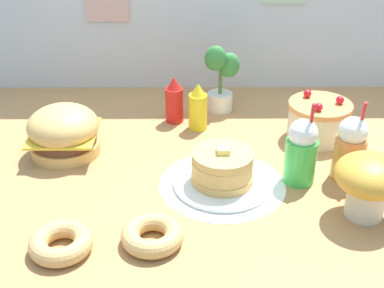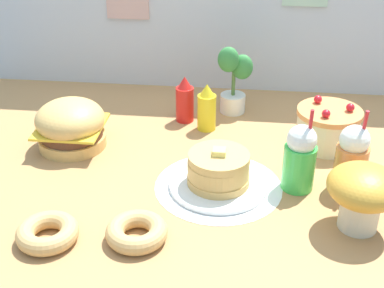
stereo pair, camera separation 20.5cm
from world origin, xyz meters
name	(u,v)px [view 2 (the right image)]	position (x,y,z in m)	size (l,w,h in m)	color
ground_plane	(201,181)	(0.00, 0.00, -0.01)	(2.44, 1.80, 0.02)	#B27F4C
back_wall	(219,6)	(0.00, 0.89, 0.43)	(2.44, 0.04, 0.86)	silver
doily_mat	(218,186)	(0.07, -0.05, 0.00)	(0.48, 0.48, 0.00)	white
burger	(71,125)	(-0.56, 0.20, 0.10)	(0.29, 0.29, 0.21)	#DBA859
pancake_stack	(218,173)	(0.07, -0.05, 0.06)	(0.37, 0.37, 0.16)	white
layer_cake	(328,127)	(0.51, 0.33, 0.08)	(0.27, 0.27, 0.20)	beige
ketchup_bottle	(185,100)	(-0.12, 0.49, 0.10)	(0.08, 0.08, 0.22)	red
mustard_bottle	(207,108)	(-0.01, 0.41, 0.10)	(0.08, 0.08, 0.22)	yellow
cream_soda_cup	(300,158)	(0.36, -0.02, 0.13)	(0.12, 0.12, 0.33)	green
orange_float_cup	(351,158)	(0.55, 0.00, 0.13)	(0.12, 0.12, 0.32)	orange
donut_pink_glaze	(47,232)	(-0.45, -0.42, 0.03)	(0.20, 0.20, 0.06)	tan
donut_chocolate	(137,231)	(-0.17, -0.38, 0.03)	(0.20, 0.20, 0.06)	tan
potted_plant	(233,77)	(0.09, 0.61, 0.18)	(0.16, 0.12, 0.33)	white
mushroom_stool	(363,192)	(0.55, -0.23, 0.14)	(0.24, 0.24, 0.23)	beige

